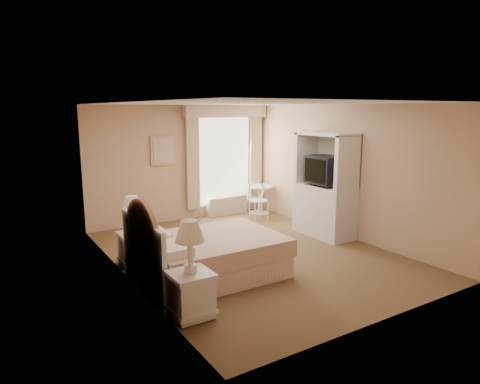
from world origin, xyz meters
TOP-DOWN VIEW (x-y plane):
  - room at (0.00, 0.00)m, footprint 4.21×5.51m
  - window at (1.05, 2.65)m, footprint 2.05×0.22m
  - framed_art at (-0.45, 2.71)m, footprint 0.52×0.04m
  - bed at (-1.13, -0.48)m, footprint 2.05×1.53m
  - nightstand_near at (-1.84, -1.50)m, footprint 0.48×0.48m
  - nightstand_far at (-1.84, 0.58)m, footprint 0.45×0.45m
  - round_table at (1.75, 2.30)m, footprint 0.63×0.63m
  - cafe_chair at (1.44, 1.92)m, footprint 0.46×0.46m
  - armoire at (1.81, 0.17)m, footprint 0.60×1.20m

SIDE VIEW (x-z plane):
  - bed at x=-1.13m, z-range -0.35..1.01m
  - nightstand_far at x=-1.84m, z-range -0.13..0.95m
  - nightstand_near at x=-1.84m, z-range -0.14..1.02m
  - round_table at x=1.75m, z-range 0.11..0.77m
  - cafe_chair at x=1.44m, z-range 0.07..0.90m
  - armoire at x=1.81m, z-range -0.17..1.82m
  - room at x=0.00m, z-range -0.01..2.50m
  - window at x=1.05m, z-range 0.09..2.60m
  - framed_art at x=-0.45m, z-range 1.24..1.86m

